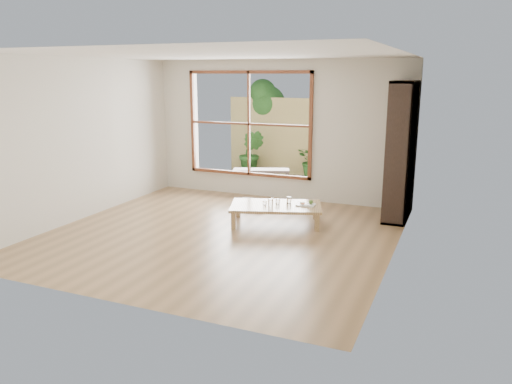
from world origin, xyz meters
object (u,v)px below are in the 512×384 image
(food_tray, at_px, (307,204))
(garden_bench, at_px, (261,172))
(bookshelf, at_px, (400,151))
(low_table, at_px, (276,207))

(food_tray, distance_m, garden_bench, 2.71)
(bookshelf, bearing_deg, garden_bench, 157.59)
(low_table, distance_m, garden_bench, 2.60)
(low_table, xyz_separation_m, food_tray, (0.46, 0.16, 0.06))
(low_table, xyz_separation_m, bookshelf, (1.73, 1.10, 0.84))
(low_table, bearing_deg, food_tray, 0.33)
(food_tray, bearing_deg, bookshelf, 33.85)
(bookshelf, relative_size, garden_bench, 1.85)
(bookshelf, bearing_deg, low_table, -147.65)
(food_tray, xyz_separation_m, garden_bench, (-1.66, 2.15, 0.00))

